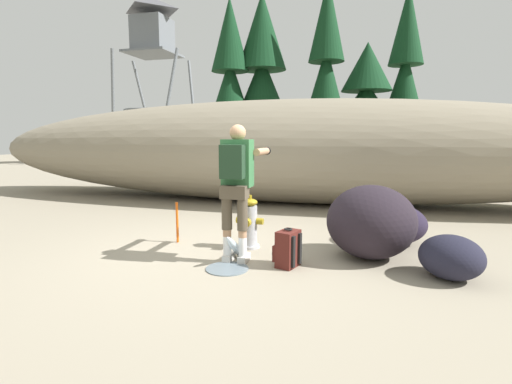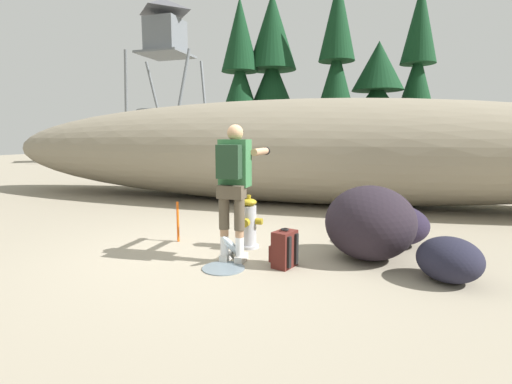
{
  "view_description": "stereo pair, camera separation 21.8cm",
  "coord_description": "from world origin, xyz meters",
  "px_view_note": "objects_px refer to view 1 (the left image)",
  "views": [
    {
      "loc": [
        1.82,
        -4.73,
        1.55
      ],
      "look_at": [
        0.3,
        0.63,
        0.75
      ],
      "focal_mm": 27.15,
      "sensor_mm": 36.0,
      "label": 1
    },
    {
      "loc": [
        2.03,
        -4.67,
        1.55
      ],
      "look_at": [
        0.3,
        0.63,
        0.75
      ],
      "focal_mm": 27.15,
      "sensor_mm": 36.0,
      "label": 2
    }
  ],
  "objects_px": {
    "boulder_mid": "(392,223)",
    "utility_worker": "(237,176)",
    "fire_hydrant": "(250,224)",
    "survey_stake": "(177,222)",
    "boulder_small": "(451,257)",
    "watchtower": "(153,39)",
    "spare_backpack": "(288,249)",
    "boulder_large": "(371,222)"
  },
  "relations": [
    {
      "from": "survey_stake",
      "to": "fire_hydrant",
      "type": "bearing_deg",
      "value": 1.28
    },
    {
      "from": "spare_backpack",
      "to": "boulder_small",
      "type": "bearing_deg",
      "value": -159.12
    },
    {
      "from": "boulder_mid",
      "to": "watchtower",
      "type": "distance_m",
      "value": 19.23
    },
    {
      "from": "utility_worker",
      "to": "survey_stake",
      "type": "bearing_deg",
      "value": 63.21
    },
    {
      "from": "boulder_large",
      "to": "boulder_small",
      "type": "bearing_deg",
      "value": -32.38
    },
    {
      "from": "boulder_large",
      "to": "watchtower",
      "type": "distance_m",
      "value": 19.57
    },
    {
      "from": "boulder_mid",
      "to": "survey_stake",
      "type": "relative_size",
      "value": 1.63
    },
    {
      "from": "fire_hydrant",
      "to": "survey_stake",
      "type": "height_order",
      "value": "fire_hydrant"
    },
    {
      "from": "watchtower",
      "to": "survey_stake",
      "type": "height_order",
      "value": "watchtower"
    },
    {
      "from": "boulder_small",
      "to": "spare_backpack",
      "type": "bearing_deg",
      "value": -176.84
    },
    {
      "from": "boulder_small",
      "to": "watchtower",
      "type": "xyz_separation_m",
      "value": [
        -12.32,
        15.07,
        6.56
      ]
    },
    {
      "from": "fire_hydrant",
      "to": "boulder_small",
      "type": "bearing_deg",
      "value": -12.19
    },
    {
      "from": "boulder_large",
      "to": "boulder_mid",
      "type": "height_order",
      "value": "boulder_large"
    },
    {
      "from": "spare_backpack",
      "to": "survey_stake",
      "type": "bearing_deg",
      "value": -1.24
    },
    {
      "from": "fire_hydrant",
      "to": "boulder_small",
      "type": "xyz_separation_m",
      "value": [
        2.47,
        -0.53,
        -0.1
      ]
    },
    {
      "from": "spare_backpack",
      "to": "watchtower",
      "type": "height_order",
      "value": "watchtower"
    },
    {
      "from": "boulder_mid",
      "to": "utility_worker",
      "type": "bearing_deg",
      "value": -144.53
    },
    {
      "from": "boulder_mid",
      "to": "watchtower",
      "type": "xyz_separation_m",
      "value": [
        -11.79,
        13.73,
        6.5
      ]
    },
    {
      "from": "spare_backpack",
      "to": "watchtower",
      "type": "bearing_deg",
      "value": -37.53
    },
    {
      "from": "utility_worker",
      "to": "boulder_mid",
      "type": "xyz_separation_m",
      "value": [
        1.92,
        1.37,
        -0.78
      ]
    },
    {
      "from": "utility_worker",
      "to": "boulder_small",
      "type": "bearing_deg",
      "value": -90.2
    },
    {
      "from": "fire_hydrant",
      "to": "survey_stake",
      "type": "relative_size",
      "value": 1.25
    },
    {
      "from": "utility_worker",
      "to": "boulder_small",
      "type": "relative_size",
      "value": 2.4
    },
    {
      "from": "fire_hydrant",
      "to": "spare_backpack",
      "type": "bearing_deg",
      "value": -43.57
    },
    {
      "from": "watchtower",
      "to": "utility_worker",
      "type": "bearing_deg",
      "value": -56.84
    },
    {
      "from": "boulder_small",
      "to": "watchtower",
      "type": "distance_m",
      "value": 20.54
    },
    {
      "from": "boulder_mid",
      "to": "survey_stake",
      "type": "height_order",
      "value": "survey_stake"
    },
    {
      "from": "utility_worker",
      "to": "boulder_large",
      "type": "bearing_deg",
      "value": -71.5
    },
    {
      "from": "utility_worker",
      "to": "boulder_large",
      "type": "xyz_separation_m",
      "value": [
        1.61,
        0.57,
        -0.6
      ]
    },
    {
      "from": "fire_hydrant",
      "to": "spare_backpack",
      "type": "relative_size",
      "value": 1.59
    },
    {
      "from": "utility_worker",
      "to": "boulder_large",
      "type": "relative_size",
      "value": 1.5
    },
    {
      "from": "fire_hydrant",
      "to": "watchtower",
      "type": "distance_m",
      "value": 18.71
    },
    {
      "from": "boulder_mid",
      "to": "spare_backpack",
      "type": "bearing_deg",
      "value": -131.36
    },
    {
      "from": "watchtower",
      "to": "boulder_large",
      "type": "bearing_deg",
      "value": -51.69
    },
    {
      "from": "utility_worker",
      "to": "boulder_small",
      "type": "height_order",
      "value": "utility_worker"
    },
    {
      "from": "boulder_large",
      "to": "survey_stake",
      "type": "bearing_deg",
      "value": -179.39
    },
    {
      "from": "boulder_mid",
      "to": "boulder_large",
      "type": "bearing_deg",
      "value": -111.14
    },
    {
      "from": "spare_backpack",
      "to": "watchtower",
      "type": "relative_size",
      "value": 0.05
    },
    {
      "from": "watchtower",
      "to": "survey_stake",
      "type": "distance_m",
      "value": 18.19
    },
    {
      "from": "survey_stake",
      "to": "boulder_large",
      "type": "bearing_deg",
      "value": 0.61
    },
    {
      "from": "boulder_small",
      "to": "boulder_large",
      "type": "bearing_deg",
      "value": 147.62
    },
    {
      "from": "fire_hydrant",
      "to": "watchtower",
      "type": "xyz_separation_m",
      "value": [
        -9.86,
        14.53,
        6.45
      ]
    }
  ]
}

